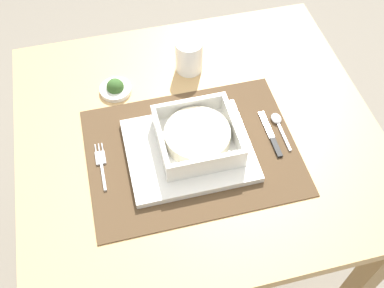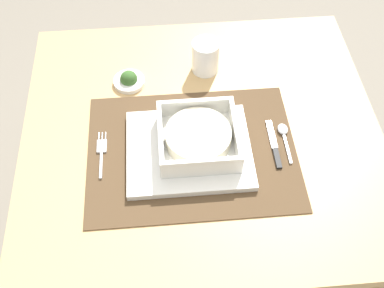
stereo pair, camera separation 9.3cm
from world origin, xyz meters
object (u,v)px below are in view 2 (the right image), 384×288
object	(u,v)px
fork	(102,151)
butter_knife	(275,147)
dining_table	(201,158)
drinking_glass	(205,58)
porridge_bowl	(198,138)
spoon	(284,133)
condiment_saucer	(129,80)

from	to	relation	value
fork	butter_knife	distance (m)	0.39
dining_table	drinking_glass	bearing A→B (deg)	82.24
butter_knife	dining_table	bearing A→B (deg)	158.98
porridge_bowl	drinking_glass	world-z (taller)	drinking_glass
spoon	condiment_saucer	distance (m)	0.41
spoon	butter_knife	distance (m)	0.05
porridge_bowl	butter_knife	distance (m)	0.18
porridge_bowl	drinking_glass	xyz separation A→B (m)	(0.04, 0.25, -0.00)
porridge_bowl	condiment_saucer	world-z (taller)	porridge_bowl
butter_knife	condiment_saucer	size ratio (longest dim) A/B	1.70
porridge_bowl	fork	bearing A→B (deg)	178.38
butter_knife	condiment_saucer	world-z (taller)	condiment_saucer
fork	drinking_glass	distance (m)	0.36
drinking_glass	butter_knife	bearing A→B (deg)	-63.73
fork	condiment_saucer	size ratio (longest dim) A/B	1.58
spoon	butter_knife	size ratio (longest dim) A/B	0.82
porridge_bowl	spoon	distance (m)	0.21
dining_table	drinking_glass	xyz separation A→B (m)	(0.03, 0.20, 0.15)
dining_table	porridge_bowl	size ratio (longest dim) A/B	4.82
porridge_bowl	spoon	bearing A→B (deg)	5.92
butter_knife	fork	bearing A→B (deg)	177.81
spoon	condiment_saucer	xyz separation A→B (m)	(-0.36, 0.20, 0.00)
dining_table	spoon	distance (m)	0.23
porridge_bowl	spoon	xyz separation A→B (m)	(0.20, 0.02, -0.03)
fork	condiment_saucer	world-z (taller)	condiment_saucer
fork	spoon	size ratio (longest dim) A/B	1.13
porridge_bowl	condiment_saucer	distance (m)	0.27
porridge_bowl	butter_knife	bearing A→B (deg)	-4.85
dining_table	porridge_bowl	xyz separation A→B (m)	(-0.01, -0.05, 0.15)
spoon	butter_knife	world-z (taller)	spoon
condiment_saucer	butter_knife	bearing A→B (deg)	-35.29
porridge_bowl	drinking_glass	size ratio (longest dim) A/B	2.00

